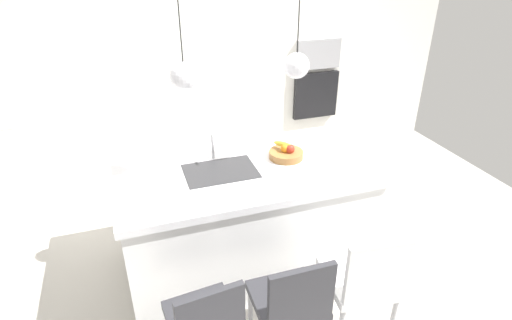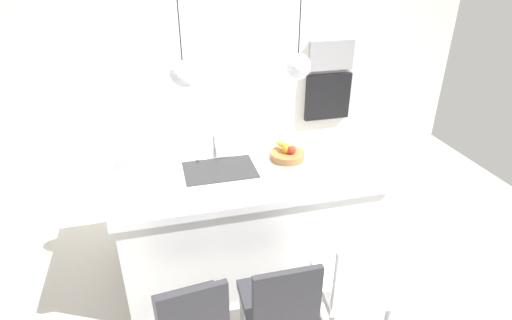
% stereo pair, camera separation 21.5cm
% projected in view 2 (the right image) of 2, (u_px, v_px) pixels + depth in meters
% --- Properties ---
extents(floor, '(6.60, 6.60, 0.00)m').
position_uv_depth(floor, '(245.00, 258.00, 3.70)').
color(floor, '#BCB7AD').
rests_on(floor, ground).
extents(back_wall, '(6.00, 0.10, 2.60)m').
position_uv_depth(back_wall, '(210.00, 68.00, 4.51)').
color(back_wall, silver).
rests_on(back_wall, ground).
extents(kitchen_island, '(2.02, 1.10, 0.93)m').
position_uv_depth(kitchen_island, '(245.00, 215.00, 3.48)').
color(kitchen_island, white).
rests_on(kitchen_island, ground).
extents(sink_basin, '(0.56, 0.40, 0.02)m').
position_uv_depth(sink_basin, '(220.00, 170.00, 3.23)').
color(sink_basin, '#2D2D30').
rests_on(sink_basin, kitchen_island).
extents(faucet, '(0.02, 0.17, 0.22)m').
position_uv_depth(faucet, '(215.00, 142.00, 3.34)').
color(faucet, silver).
rests_on(faucet, kitchen_island).
extents(fruit_bowl, '(0.28, 0.28, 0.15)m').
position_uv_depth(fruit_bowl, '(287.00, 154.00, 3.38)').
color(fruit_bowl, '#9E6B38').
rests_on(fruit_bowl, kitchen_island).
extents(microwave, '(0.54, 0.08, 0.34)m').
position_uv_depth(microwave, '(331.00, 55.00, 4.72)').
color(microwave, '#9E9EA3').
rests_on(microwave, back_wall).
extents(oven, '(0.56, 0.08, 0.56)m').
position_uv_depth(oven, '(327.00, 97.00, 4.95)').
color(oven, black).
rests_on(oven, back_wall).
extents(chair_near, '(0.46, 0.47, 0.86)m').
position_uv_depth(chair_near, '(192.00, 318.00, 2.48)').
color(chair_near, '#333338').
rests_on(chair_near, ground).
extents(chair_middle, '(0.44, 0.46, 0.88)m').
position_uv_depth(chair_middle, '(280.00, 303.00, 2.60)').
color(chair_middle, '#333338').
rests_on(chair_middle, ground).
extents(chair_far, '(0.49, 0.52, 0.94)m').
position_uv_depth(chair_far, '(355.00, 285.00, 2.69)').
color(chair_far, white).
rests_on(chair_far, ground).
extents(pendant_light_left, '(0.19, 0.19, 0.79)m').
position_uv_depth(pendant_light_left, '(183.00, 74.00, 2.81)').
color(pendant_light_left, silver).
extents(pendant_light_right, '(0.19, 0.19, 0.79)m').
position_uv_depth(pendant_light_right, '(298.00, 66.00, 3.00)').
color(pendant_light_right, silver).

